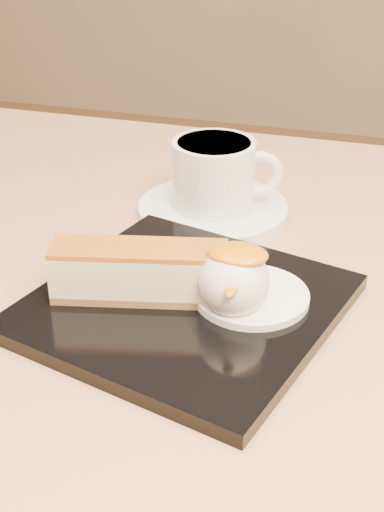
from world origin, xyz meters
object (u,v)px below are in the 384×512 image
(ice_cream_scoop, at_px, (234,281))
(coffee_cup, at_px, (216,173))
(table, at_px, (149,427))
(cheesecake, at_px, (139,272))
(dessert_plate, at_px, (185,306))
(saucer, at_px, (213,209))

(ice_cream_scoop, relative_size, coffee_cup, 0.50)
(table, distance_m, cheesecake, 0.19)
(dessert_plate, distance_m, coffee_cup, 0.18)
(table, xyz_separation_m, dessert_plate, (0.04, -0.03, 0.16))
(cheesecake, relative_size, saucer, 0.94)
(dessert_plate, distance_m, ice_cream_scoop, 0.05)
(table, height_order, cheesecake, cheesecake)
(table, xyz_separation_m, cheesecake, (0.01, -0.03, 0.19))
(cheesecake, bearing_deg, table, 94.11)
(ice_cream_scoop, xyz_separation_m, coffee_cup, (-0.06, 0.18, 0.01))
(saucer, xyz_separation_m, coffee_cup, (0.00, 0.00, 0.04))
(table, xyz_separation_m, coffee_cup, (0.02, 0.15, 0.20))
(cheesecake, relative_size, ice_cream_scoop, 2.62)
(cheesecake, xyz_separation_m, saucer, (0.01, 0.18, -0.03))
(saucer, distance_m, coffee_cup, 0.04)
(saucer, height_order, coffee_cup, coffee_cup)
(table, bearing_deg, coffee_cup, 82.13)
(table, height_order, saucer, saucer)
(table, bearing_deg, ice_cream_scoop, -19.65)
(dessert_plate, height_order, cheesecake, cheesecake)
(dessert_plate, distance_m, cheesecake, 0.05)
(coffee_cup, bearing_deg, saucer, 180.00)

